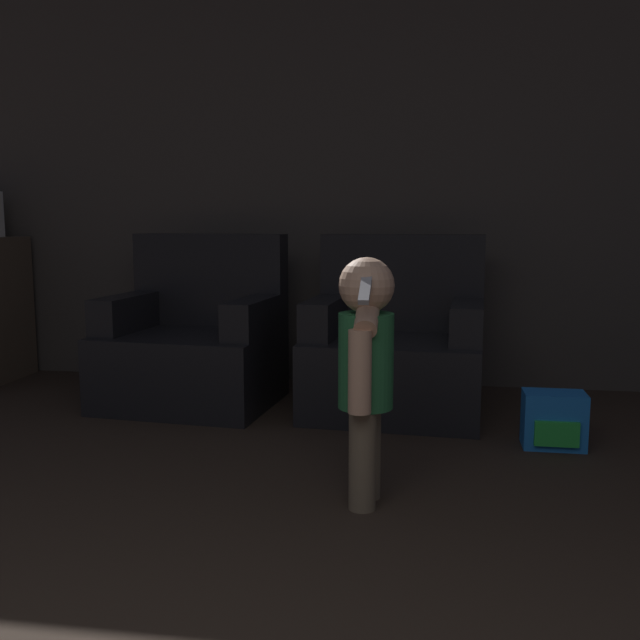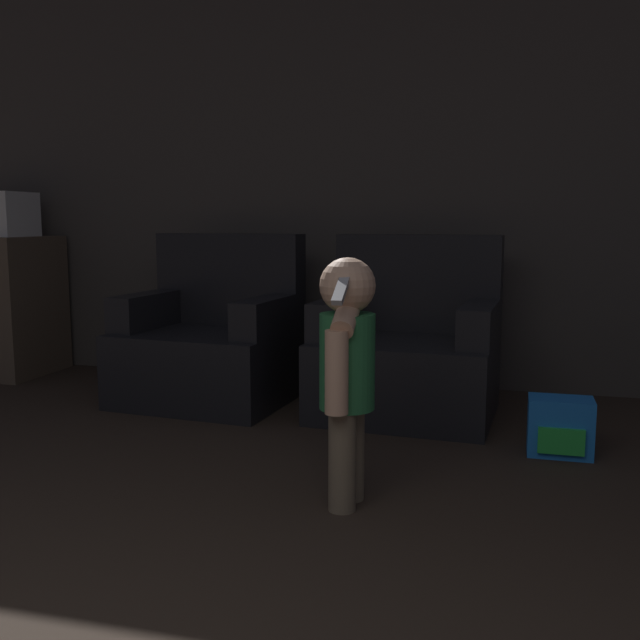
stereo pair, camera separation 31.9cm
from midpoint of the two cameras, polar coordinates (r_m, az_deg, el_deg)
wall_back at (r=4.51m, az=1.06°, el=11.42°), size 8.40×0.05×2.60m
armchair_left at (r=4.12m, az=-12.20°, el=-2.03°), size 0.98×0.85×0.95m
armchair_right at (r=3.86m, az=3.73°, el=-2.54°), size 0.96×0.83×0.95m
person_toddler at (r=2.54m, az=0.08°, el=-3.34°), size 0.20×0.35×0.90m
toy_backpack at (r=3.39m, az=15.66°, el=-7.77°), size 0.28×0.19×0.26m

